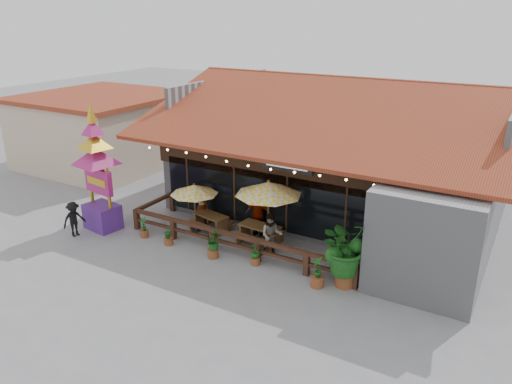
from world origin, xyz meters
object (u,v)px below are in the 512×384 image
Objects in this scene: thai_sign_tower at (96,160)px; tropical_plant at (347,248)px; umbrella_left at (194,190)px; umbrella_right at (268,189)px; picnic_table_left at (211,220)px; pedestrian at (74,219)px; picnic_table_right at (260,231)px.

thai_sign_tower is 2.32× the size of tropical_plant.
umbrella_right is (3.36, 0.29, 0.56)m from umbrella_left.
picnic_table_left is 0.31× the size of thai_sign_tower.
umbrella_right is at bearing 16.11° from thai_sign_tower.
umbrella_left is at bearing 171.49° from tropical_plant.
umbrella_left is 1.44× the size of pedestrian.
umbrella_right reaches higher than umbrella_left.
umbrella_right is 0.49× the size of thai_sign_tower.
thai_sign_tower is (-7.02, -2.03, 0.64)m from umbrella_right.
umbrella_left is 1.21× the size of picnic_table_left.
tropical_plant is at bearing 3.62° from thai_sign_tower.
umbrella_right reaches higher than pedestrian.
picnic_table_right is at bearing -51.88° from pedestrian.
umbrella_left is 1.24× the size of picnic_table_right.
tropical_plant is (10.75, 0.68, -1.65)m from thai_sign_tower.
pedestrian reaches higher than picnic_table_left.
picnic_table_left is (-2.84, 0.10, -1.94)m from umbrella_right.
picnic_table_left is 1.19× the size of pedestrian.
umbrella_right is at bearing -8.12° from picnic_table_right.
umbrella_right is at bearing 4.87° from umbrella_left.
tropical_plant reaches higher than pedestrian.
tropical_plant is (7.09, -1.06, -0.45)m from umbrella_left.
umbrella_left is at bearing -41.28° from pedestrian.
picnic_table_left is 5.36m from thai_sign_tower.
umbrella_left is at bearing -143.25° from picnic_table_left.
picnic_table_left is 2.43m from picnic_table_right.
umbrella_right is 1.88× the size of pedestrian.
thai_sign_tower is 10.90m from tropical_plant.
thai_sign_tower is at bearing -176.38° from tropical_plant.
picnic_table_right is 4.47m from tropical_plant.
thai_sign_tower is 2.63m from pedestrian.
pedestrian is at bearing -144.66° from umbrella_left.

